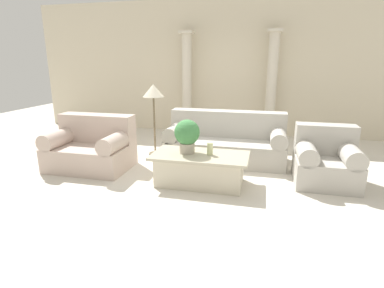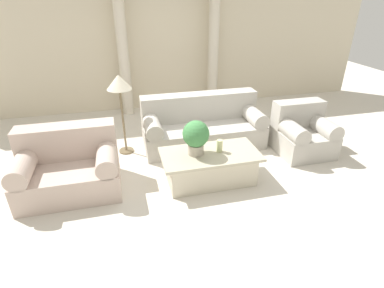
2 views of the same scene
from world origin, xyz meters
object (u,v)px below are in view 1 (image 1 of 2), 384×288
at_px(potted_plant, 187,134).
at_px(armchair, 326,159).
at_px(sofa_long, 226,141).
at_px(loveseat, 92,147).
at_px(coffee_table, 200,169).
at_px(floor_lamp, 153,95).

relative_size(potted_plant, armchair, 0.57).
bearing_deg(sofa_long, potted_plant, -110.06).
distance_m(loveseat, armchair, 3.76).
distance_m(coffee_table, armchair, 1.87).
relative_size(sofa_long, coffee_table, 1.50).
relative_size(loveseat, floor_lamp, 0.98).
bearing_deg(sofa_long, loveseat, -156.97).
xyz_separation_m(sofa_long, coffee_table, (-0.22, -1.20, -0.12)).
height_order(coffee_table, potted_plant, potted_plant).
bearing_deg(floor_lamp, loveseat, -130.51).
relative_size(coffee_table, armchair, 1.61).
relative_size(sofa_long, potted_plant, 4.23).
xyz_separation_m(sofa_long, potted_plant, (-0.43, -1.17, 0.39)).
relative_size(sofa_long, floor_lamp, 1.56).
bearing_deg(coffee_table, potted_plant, 171.31).
height_order(sofa_long, armchair, sofa_long).
bearing_deg(potted_plant, coffee_table, -8.69).
distance_m(loveseat, coffee_table, 1.97).
bearing_deg(loveseat, potted_plant, -8.04).
height_order(coffee_table, floor_lamp, floor_lamp).
xyz_separation_m(coffee_table, potted_plant, (-0.20, 0.03, 0.50)).
distance_m(sofa_long, potted_plant, 1.30).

